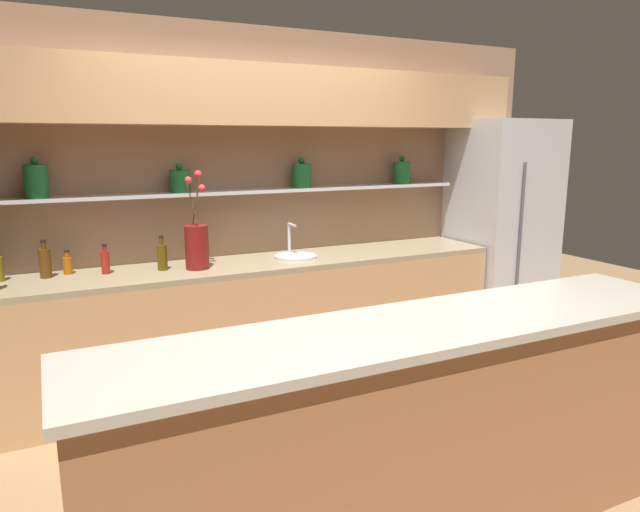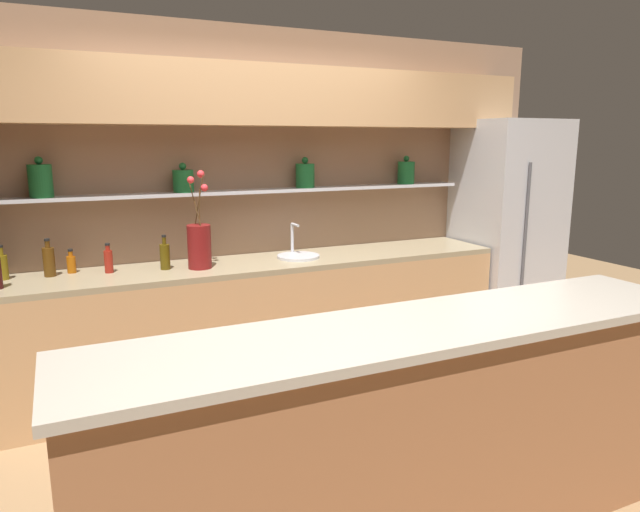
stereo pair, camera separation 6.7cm
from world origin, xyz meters
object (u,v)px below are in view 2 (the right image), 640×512
at_px(flower_vase, 199,244).
at_px(bottle_oil_4, 165,256).
at_px(sink_fixture, 298,255).
at_px(bottle_sauce_2, 109,260).
at_px(bottle_oil_0, 3,266).
at_px(bottle_sauce_5, 71,263).
at_px(bottle_spirit_1, 49,261).
at_px(refrigerator, 506,233).

height_order(flower_vase, bottle_oil_4, flower_vase).
xyz_separation_m(sink_fixture, bottle_sauce_2, (-1.33, 0.07, 0.06)).
bearing_deg(bottle_oil_0, sink_fixture, -4.24).
bearing_deg(bottle_sauce_5, bottle_oil_4, -14.72).
relative_size(flower_vase, bottle_sauce_5, 4.13).
height_order(bottle_spirit_1, bottle_sauce_2, bottle_spirit_1).
xyz_separation_m(bottle_oil_0, bottle_oil_4, (0.98, -0.13, 0.01)).
xyz_separation_m(bottle_oil_0, bottle_sauce_2, (0.62, -0.08, -0.00)).
distance_m(sink_fixture, bottle_spirit_1, 1.69).
height_order(bottle_sauce_2, bottle_sauce_5, bottle_sauce_2).
xyz_separation_m(flower_vase, bottle_sauce_2, (-0.58, 0.12, -0.09)).
xyz_separation_m(refrigerator, bottle_spirit_1, (-3.65, 0.17, 0.05)).
distance_m(refrigerator, flower_vase, 2.71).
bearing_deg(bottle_oil_4, bottle_oil_0, 172.40).
bearing_deg(sink_fixture, refrigerator, -1.41).
distance_m(sink_fixture, bottle_oil_4, 0.97).
height_order(sink_fixture, bottle_spirit_1, sink_fixture).
xyz_separation_m(sink_fixture, bottle_oil_4, (-0.97, 0.01, 0.07)).
bearing_deg(bottle_sauce_2, sink_fixture, -2.89).
relative_size(bottle_oil_0, bottle_sauce_5, 1.37).
xyz_separation_m(refrigerator, sink_fixture, (-1.96, 0.05, -0.03)).
bearing_deg(bottle_spirit_1, refrigerator, -2.62).
relative_size(sink_fixture, bottle_sauce_2, 1.60).
xyz_separation_m(flower_vase, sink_fixture, (0.75, 0.05, -0.15)).
height_order(flower_vase, bottle_spirit_1, flower_vase).
height_order(sink_fixture, bottle_oil_0, sink_fixture).
bearing_deg(bottle_oil_0, bottle_oil_4, -7.60).
distance_m(bottle_oil_4, bottle_sauce_5, 0.60).
xyz_separation_m(bottle_spirit_1, bottle_sauce_2, (0.35, -0.05, -0.02)).
bearing_deg(sink_fixture, bottle_oil_0, 175.76).
bearing_deg(bottle_spirit_1, bottle_oil_0, 174.46).
bearing_deg(sink_fixture, bottle_oil_4, 179.18).
relative_size(bottle_oil_0, bottle_spirit_1, 0.89).
bearing_deg(refrigerator, bottle_sauce_5, 176.50).
distance_m(bottle_spirit_1, bottle_sauce_2, 0.36).
bearing_deg(bottle_oil_0, bottle_sauce_5, 3.22).
height_order(flower_vase, bottle_oil_0, flower_vase).
relative_size(bottle_spirit_1, bottle_oil_4, 1.04).
distance_m(refrigerator, bottle_spirit_1, 3.65).
bearing_deg(bottle_oil_4, sink_fixture, -0.82).
relative_size(bottle_oil_4, bottle_sauce_5, 1.47).
relative_size(bottle_sauce_2, bottle_oil_4, 0.84).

